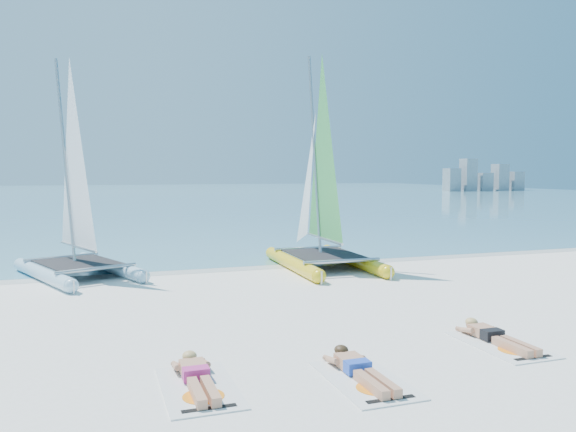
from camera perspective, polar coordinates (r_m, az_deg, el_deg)
name	(u,v)px	position (r m, az deg, el deg)	size (l,w,h in m)	color
ground	(281,308)	(12.43, -0.68, -9.36)	(140.00, 140.00, 0.00)	white
sea	(127,195)	(74.62, -16.00, 2.06)	(140.00, 115.00, 0.01)	#73B7C0
wet_sand_strip	(226,268)	(17.63, -6.30, -5.23)	(140.00, 1.40, 0.01)	beige
distant_skyline	(483,178)	(93.28, 19.17, 3.63)	(14.00, 2.00, 5.00)	#979CA6
catamaran_blue	(75,208)	(17.03, -20.83, 0.73)	(3.90, 5.28, 6.52)	#BBE2F6
catamaran_yellow	(318,197)	(17.78, 3.05, 1.97)	(2.53, 5.49, 6.96)	yellow
towel_a	(199,388)	(8.19, -9.04, -16.83)	(1.00, 1.85, 0.02)	white
sunbather_a	(196,375)	(8.33, -9.29, -15.66)	(0.37, 1.73, 0.26)	tan
towel_b	(365,380)	(8.43, 7.78, -16.17)	(1.00, 1.85, 0.02)	white
sunbather_b	(359,368)	(8.55, 7.19, -15.07)	(0.37, 1.73, 0.26)	tan
towel_c	(501,345)	(10.56, 20.82, -12.12)	(1.00, 1.85, 0.02)	white
sunbather_c	(494,335)	(10.68, 20.16, -11.32)	(0.37, 1.73, 0.26)	tan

